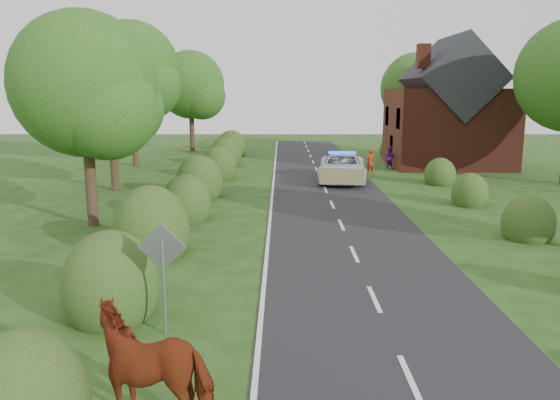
{
  "coord_description": "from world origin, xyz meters",
  "views": [
    {
      "loc": [
        -2.41,
        -9.37,
        5.31
      ],
      "look_at": [
        -2.47,
        10.73,
        1.3
      ],
      "focal_mm": 35.0,
      "sensor_mm": 36.0,
      "label": 1
    }
  ],
  "objects_px": {
    "pedestrian_red": "(370,162)",
    "police_van": "(342,168)",
    "road_sign": "(163,262)",
    "cow": "(156,372)",
    "pedestrian_purple": "(390,157)"
  },
  "relations": [
    {
      "from": "pedestrian_red",
      "to": "police_van",
      "type": "bearing_deg",
      "value": 23.09
    },
    {
      "from": "road_sign",
      "to": "cow",
      "type": "height_order",
      "value": "road_sign"
    },
    {
      "from": "police_van",
      "to": "pedestrian_red",
      "type": "xyz_separation_m",
      "value": [
        2.15,
        2.85,
        0.01
      ]
    },
    {
      "from": "police_van",
      "to": "pedestrian_purple",
      "type": "xyz_separation_m",
      "value": [
        3.91,
        5.38,
        -0.02
      ]
    },
    {
      "from": "pedestrian_red",
      "to": "road_sign",
      "type": "bearing_deg",
      "value": 40.86
    },
    {
      "from": "cow",
      "to": "road_sign",
      "type": "bearing_deg",
      "value": -166.93
    },
    {
      "from": "cow",
      "to": "pedestrian_purple",
      "type": "height_order",
      "value": "cow"
    },
    {
      "from": "police_van",
      "to": "pedestrian_red",
      "type": "bearing_deg",
      "value": 59.41
    },
    {
      "from": "road_sign",
      "to": "police_van",
      "type": "relative_size",
      "value": 0.41
    },
    {
      "from": "police_van",
      "to": "road_sign",
      "type": "bearing_deg",
      "value": -99.97
    },
    {
      "from": "road_sign",
      "to": "pedestrian_purple",
      "type": "xyz_separation_m",
      "value": [
        10.12,
        26.43,
        -0.85
      ]
    },
    {
      "from": "pedestrian_red",
      "to": "pedestrian_purple",
      "type": "bearing_deg",
      "value": -154.64
    },
    {
      "from": "road_sign",
      "to": "police_van",
      "type": "bearing_deg",
      "value": 73.57
    },
    {
      "from": "cow",
      "to": "pedestrian_purple",
      "type": "bearing_deg",
      "value": 165.42
    },
    {
      "from": "police_van",
      "to": "pedestrian_red",
      "type": "relative_size",
      "value": 3.73
    }
  ]
}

